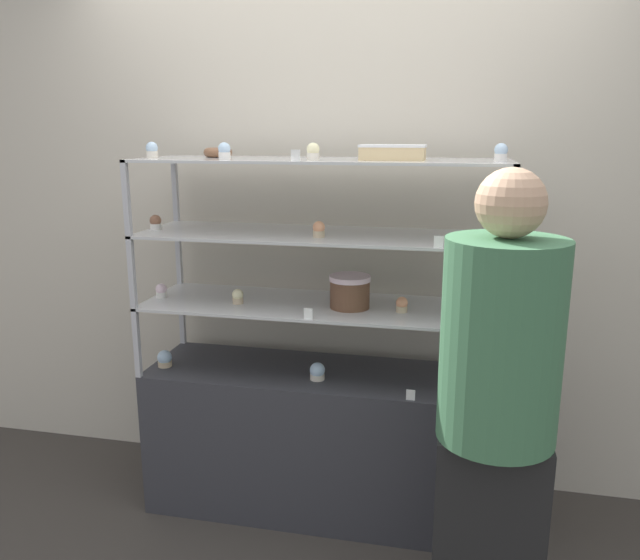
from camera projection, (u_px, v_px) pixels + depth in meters
ground_plane at (320, 504)px, 2.97m from camera, size 20.00×20.00×0.00m
back_wall at (337, 222)px, 3.04m from camera, size 8.00×0.05×2.60m
display_base at (320, 439)px, 2.89m from camera, size 1.56×0.49×0.67m
display_riser_lower at (320, 308)px, 2.74m from camera, size 1.56×0.49×0.31m
display_riser_middle at (320, 238)px, 2.67m from camera, size 1.56×0.49×0.31m
display_riser_upper at (320, 163)px, 2.60m from camera, size 1.56×0.49×0.31m
layer_cake_centerpiece at (350, 291)px, 2.67m from camera, size 0.18×0.18×0.14m
sheet_cake_frosted at (393, 152)px, 2.49m from camera, size 0.26×0.16×0.06m
cupcake_0 at (165, 359)px, 2.87m from camera, size 0.07×0.07×0.08m
cupcake_1 at (317, 372)px, 2.71m from camera, size 0.07×0.07×0.08m
cupcake_2 at (486, 389)px, 2.53m from camera, size 0.07×0.07×0.08m
price_tag_0 at (411, 395)px, 2.51m from camera, size 0.04×0.00×0.04m
cupcake_3 at (161, 291)px, 2.84m from camera, size 0.05×0.05×0.07m
cupcake_4 at (238, 296)px, 2.75m from camera, size 0.05×0.05×0.07m
cupcake_5 at (402, 305)px, 2.62m from camera, size 0.05×0.05×0.07m
cupcake_6 at (492, 313)px, 2.49m from camera, size 0.05×0.05×0.07m
price_tag_1 at (309, 314)px, 2.52m from camera, size 0.04×0.00×0.04m
cupcake_7 at (156, 223)px, 2.76m from camera, size 0.05×0.05×0.07m
cupcake_8 at (319, 229)px, 2.57m from camera, size 0.05×0.05×0.07m
cupcake_9 at (495, 235)px, 2.44m from camera, size 0.05×0.05×0.07m
price_tag_2 at (439, 242)px, 2.34m from camera, size 0.04×0.00×0.04m
cupcake_10 at (152, 150)px, 2.68m from camera, size 0.05×0.05×0.07m
cupcake_11 at (224, 151)px, 2.55m from camera, size 0.05×0.05×0.07m
cupcake_12 at (312, 152)px, 2.46m from camera, size 0.05×0.05×0.07m
cupcake_13 at (501, 152)px, 2.38m from camera, size 0.05×0.05×0.07m
price_tag_3 at (295, 155)px, 2.39m from camera, size 0.04×0.00×0.04m
donut_glazed at (218, 152)px, 2.75m from camera, size 0.13×0.13×0.04m
customer_figure at (497, 405)px, 2.01m from camera, size 0.38×0.38×1.63m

